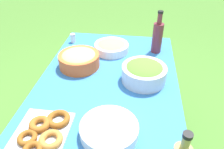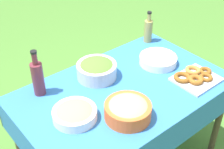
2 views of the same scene
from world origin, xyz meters
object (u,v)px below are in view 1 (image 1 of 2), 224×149
(pasta_bowl, at_px, (79,59))
(plate_stack, at_px, (109,130))
(salad_bowl, at_px, (144,72))
(donut_platter, at_px, (43,132))
(wine_bottle, at_px, (157,36))
(bread_bowl, at_px, (111,47))

(pasta_bowl, relative_size, plate_stack, 1.01)
(pasta_bowl, bearing_deg, plate_stack, 27.38)
(salad_bowl, xyz_separation_m, pasta_bowl, (-0.11, -0.45, -0.01))
(salad_bowl, xyz_separation_m, donut_platter, (0.51, -0.46, -0.04))
(wine_bottle, xyz_separation_m, bread_bowl, (0.04, -0.35, -0.09))
(plate_stack, distance_m, bread_bowl, 0.83)
(donut_platter, height_order, bread_bowl, bread_bowl)
(donut_platter, bearing_deg, plate_stack, 99.09)
(donut_platter, relative_size, wine_bottle, 0.94)
(plate_stack, relative_size, wine_bottle, 0.86)
(plate_stack, bearing_deg, bread_bowl, -172.86)
(pasta_bowl, distance_m, plate_stack, 0.64)
(pasta_bowl, xyz_separation_m, wine_bottle, (-0.29, 0.54, 0.07))
(plate_stack, height_order, bread_bowl, bread_bowl)
(salad_bowl, xyz_separation_m, wine_bottle, (-0.40, 0.09, 0.06))
(donut_platter, bearing_deg, salad_bowl, 137.73)
(salad_bowl, height_order, wine_bottle, wine_bottle)
(donut_platter, xyz_separation_m, bread_bowl, (-0.87, 0.21, 0.02))
(wine_bottle, height_order, bread_bowl, wine_bottle)
(donut_platter, height_order, wine_bottle, wine_bottle)
(salad_bowl, distance_m, wine_bottle, 0.42)
(pasta_bowl, height_order, wine_bottle, wine_bottle)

